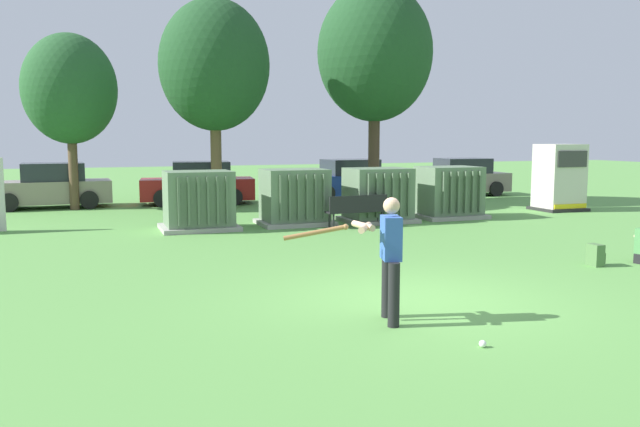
{
  "coord_description": "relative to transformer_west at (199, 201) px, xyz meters",
  "views": [
    {
      "loc": [
        -4.81,
        -8.84,
        2.56
      ],
      "look_at": [
        -0.37,
        3.5,
        1.0
      ],
      "focal_mm": 36.35,
      "sensor_mm": 36.0,
      "label": 1
    }
  ],
  "objects": [
    {
      "name": "generator_enclosure",
      "position": [
        12.59,
        0.48,
        0.35
      ],
      "size": [
        1.6,
        1.4,
        2.3
      ],
      "color": "#262626",
      "rests_on": "ground"
    },
    {
      "name": "parked_car_right_of_center",
      "position": [
        7.34,
        7.08,
        -0.04
      ],
      "size": [
        4.32,
        2.16,
        1.62
      ],
      "color": "navy",
      "rests_on": "ground"
    },
    {
      "name": "park_bench",
      "position": [
        4.29,
        -1.09,
        -0.25
      ],
      "size": [
        1.82,
        0.5,
        0.92
      ],
      "color": "black",
      "rests_on": "ground"
    },
    {
      "name": "parked_car_left_of_center",
      "position": [
        1.11,
        6.86,
        -0.04
      ],
      "size": [
        4.38,
        2.32,
        1.62
      ],
      "color": "maroon",
      "rests_on": "ground"
    },
    {
      "name": "ground_plane",
      "position": [
        1.95,
        -9.01,
        -0.79
      ],
      "size": [
        96.0,
        96.0,
        0.0
      ],
      "primitive_type": "plane",
      "color": "#5B9947"
    },
    {
      "name": "tree_left",
      "position": [
        -3.32,
        6.42,
        3.39
      ],
      "size": [
        3.19,
        3.19,
        6.09
      ],
      "color": "brown",
      "rests_on": "ground"
    },
    {
      "name": "transformer_mid_east",
      "position": [
        5.36,
        -0.16,
        0.0
      ],
      "size": [
        2.1,
        1.7,
        1.62
      ],
      "color": "#9E9B93",
      "rests_on": "ground"
    },
    {
      "name": "parked_car_leftmost",
      "position": [
        -4.13,
        7.32,
        -0.04
      ],
      "size": [
        4.27,
        2.06,
        1.62
      ],
      "color": "gray",
      "rests_on": "ground"
    },
    {
      "name": "backpack",
      "position": [
        6.6,
        -7.78,
        -0.57
      ],
      "size": [
        0.27,
        0.33,
        0.44
      ],
      "color": "#4C723F",
      "rests_on": "ground"
    },
    {
      "name": "sports_ball",
      "position": [
        1.6,
        -11.32,
        -0.74
      ],
      "size": [
        0.09,
        0.09,
        0.09
      ],
      "primitive_type": "sphere",
      "color": "white",
      "rests_on": "ground"
    },
    {
      "name": "batter",
      "position": [
        0.97,
        -9.92,
        0.19
      ],
      "size": [
        1.6,
        0.77,
        1.74
      ],
      "color": "black",
      "rests_on": "ground"
    },
    {
      "name": "tree_center_left",
      "position": [
        1.41,
        4.78,
        4.2
      ],
      "size": [
        3.81,
        3.81,
        7.28
      ],
      "color": "brown",
      "rests_on": "ground"
    },
    {
      "name": "transformer_west",
      "position": [
        0.0,
        0.0,
        0.0
      ],
      "size": [
        2.1,
        1.7,
        1.62
      ],
      "color": "#9E9B93",
      "rests_on": "ground"
    },
    {
      "name": "parked_car_rightmost",
      "position": [
        12.48,
        6.66,
        -0.04
      ],
      "size": [
        4.27,
        2.05,
        1.62
      ],
      "color": "gray",
      "rests_on": "ground"
    },
    {
      "name": "transformer_east",
      "position": [
        7.89,
        -0.03,
        0.0
      ],
      "size": [
        2.1,
        1.7,
        1.62
      ],
      "color": "#9E9B93",
      "rests_on": "ground"
    },
    {
      "name": "tree_center_right",
      "position": [
        7.45,
        4.73,
        4.86
      ],
      "size": [
        4.31,
        4.31,
        8.24
      ],
      "color": "#4C3828",
      "rests_on": "ground"
    },
    {
      "name": "transformer_mid_west",
      "position": [
        2.81,
        0.1,
        0.0
      ],
      "size": [
        2.1,
        1.7,
        1.62
      ],
      "color": "#9E9B93",
      "rests_on": "ground"
    }
  ]
}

